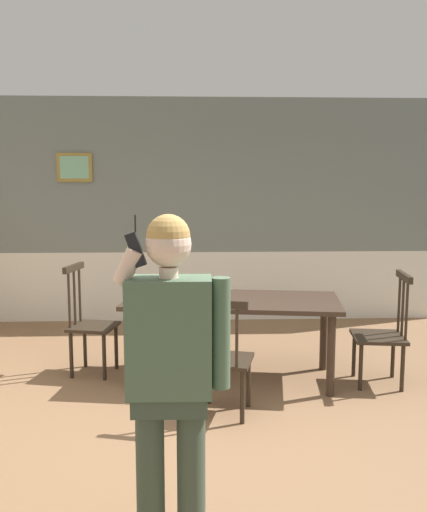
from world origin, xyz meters
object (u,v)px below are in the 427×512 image
dining_table (232,308)px  person_figure (171,362)px  chair_near_window (90,323)px  chair_at_table_head (383,333)px  chair_by_doorway (224,359)px

dining_table → person_figure: 2.45m
chair_near_window → chair_at_table_head: size_ratio=1.03×
chair_near_window → chair_at_table_head: bearing=93.7°
chair_near_window → chair_by_doorway: size_ratio=1.10×
dining_table → chair_at_table_head: chair_at_table_head is taller
chair_by_doorway → person_figure: size_ratio=0.57×
chair_at_table_head → chair_by_doorway: bearing=120.4°
chair_near_window → chair_by_doorway: (1.21, -1.02, -0.03)m
dining_table → chair_at_table_head: size_ratio=2.00×
chair_at_table_head → chair_near_window: bearing=88.9°
chair_at_table_head → person_figure: bearing=147.7°
chair_by_doorway → dining_table: bearing=95.4°
person_figure → chair_at_table_head: bearing=-128.5°
chair_near_window → person_figure: bearing=30.6°
person_figure → chair_near_window: bearing=-70.4°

